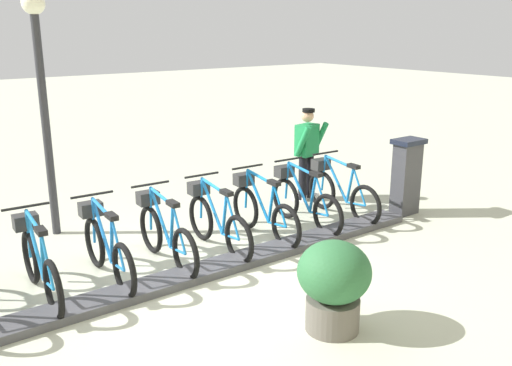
{
  "coord_description": "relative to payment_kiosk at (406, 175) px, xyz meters",
  "views": [
    {
      "loc": [
        -5.62,
        3.34,
        3.06
      ],
      "look_at": [
        0.5,
        -1.21,
        0.9
      ],
      "focal_mm": 39.13,
      "sensor_mm": 36.0,
      "label": 1
    }
  ],
  "objects": [
    {
      "name": "lamp_post",
      "position": [
        2.56,
        5.0,
        1.67
      ],
      "size": [
        0.32,
        0.32,
        3.52
      ],
      "color": "#2D2D33",
      "rests_on": "ground"
    },
    {
      "name": "ground_plane",
      "position": [
        -0.05,
        3.99,
        -0.67
      ],
      "size": [
        60.0,
        60.0,
        0.0
      ],
      "primitive_type": "plane",
      "color": "#BABEA6"
    },
    {
      "name": "bike_docked_5",
      "position": [
        0.57,
        4.99,
        -0.24
      ],
      "size": [
        1.72,
        0.54,
        1.02
      ],
      "color": "black",
      "rests_on": "ground"
    },
    {
      "name": "bike_docked_4",
      "position": [
        0.57,
        4.19,
        -0.24
      ],
      "size": [
        1.72,
        0.54,
        1.02
      ],
      "color": "black",
      "rests_on": "ground"
    },
    {
      "name": "payment_kiosk",
      "position": [
        0.0,
        0.0,
        0.0
      ],
      "size": [
        0.36,
        0.52,
        1.28
      ],
      "color": "#38383D",
      "rests_on": "ground"
    },
    {
      "name": "planter_bush",
      "position": [
        -1.98,
        3.59,
        -0.12
      ],
      "size": [
        0.76,
        0.76,
        0.97
      ],
      "color": "#59544C",
      "rests_on": "ground"
    },
    {
      "name": "dock_rail_base",
      "position": [
        -0.05,
        3.99,
        -0.62
      ],
      "size": [
        0.44,
        7.26,
        0.1
      ],
      "primitive_type": "cube",
      "color": "#47474C",
      "rests_on": "ground"
    },
    {
      "name": "bike_docked_3",
      "position": [
        0.57,
        3.38,
        -0.24
      ],
      "size": [
        1.72,
        0.54,
        1.02
      ],
      "color": "black",
      "rests_on": "ground"
    },
    {
      "name": "bike_docked_1",
      "position": [
        0.57,
        1.76,
        -0.24
      ],
      "size": [
        1.72,
        0.54,
        1.02
      ],
      "color": "black",
      "rests_on": "ground"
    },
    {
      "name": "bike_docked_6",
      "position": [
        0.57,
        5.8,
        -0.24
      ],
      "size": [
        1.72,
        0.54,
        1.02
      ],
      "color": "black",
      "rests_on": "ground"
    },
    {
      "name": "bike_docked_2",
      "position": [
        0.57,
        2.57,
        -0.24
      ],
      "size": [
        1.72,
        0.54,
        1.02
      ],
      "color": "black",
      "rests_on": "ground"
    },
    {
      "name": "bike_docked_0",
      "position": [
        0.57,
        0.96,
        -0.24
      ],
      "size": [
        1.72,
        0.54,
        1.02
      ],
      "color": "black",
      "rests_on": "ground"
    },
    {
      "name": "worker_near_rack",
      "position": [
        1.59,
        0.79,
        0.24
      ],
      "size": [
        0.5,
        0.68,
        1.66
      ],
      "color": "white",
      "rests_on": "ground"
    }
  ]
}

